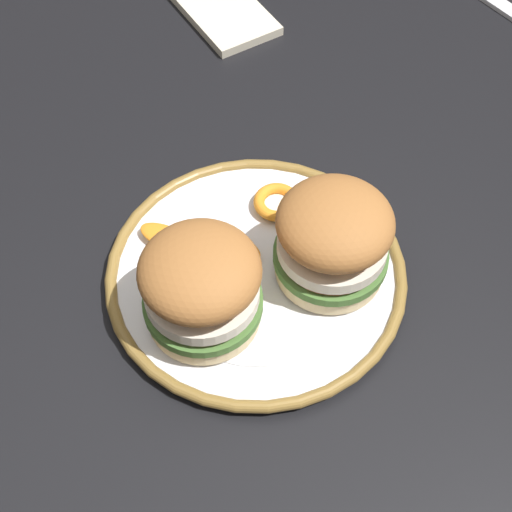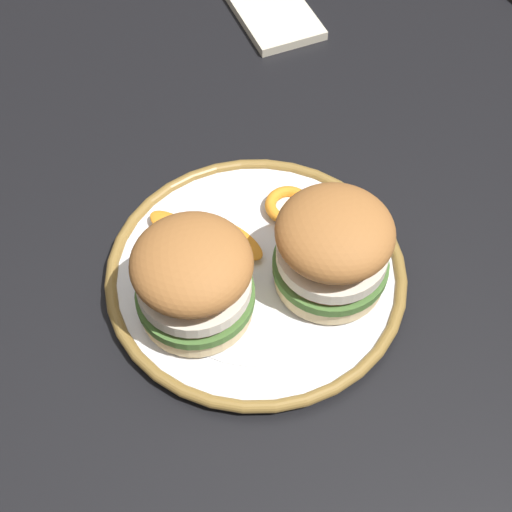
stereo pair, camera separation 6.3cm
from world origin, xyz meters
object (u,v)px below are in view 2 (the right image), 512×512
(dining_table, at_px, (299,300))
(sandwich_half_left, at_px, (333,247))
(sandwich_half_right, at_px, (193,278))
(dinner_plate, at_px, (256,274))

(dining_table, distance_m, sandwich_half_left, 0.16)
(sandwich_half_left, bearing_deg, sandwich_half_right, -2.86)
(dining_table, relative_size, sandwich_half_left, 10.71)
(dinner_plate, distance_m, sandwich_half_left, 0.09)
(dinner_plate, bearing_deg, sandwich_half_left, 153.72)
(dining_table, bearing_deg, sandwich_half_right, 17.41)
(sandwich_half_right, bearing_deg, dinner_plate, -159.44)
(dining_table, bearing_deg, sandwich_half_left, 101.29)
(sandwich_half_right, bearing_deg, dining_table, -162.59)
(sandwich_half_left, distance_m, sandwich_half_right, 0.13)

